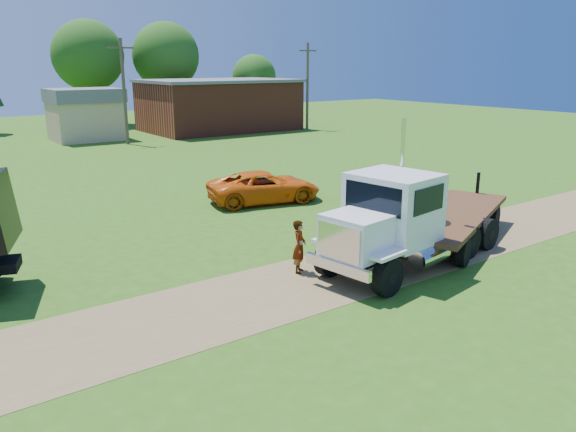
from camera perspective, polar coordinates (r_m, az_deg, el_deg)
ground at (r=19.01m, az=4.09°, el=-6.15°), size 140.00×140.00×0.00m
dirt_track at (r=19.01m, az=4.09°, el=-6.13°), size 120.00×4.20×0.01m
white_semi_tractor at (r=19.30m, az=10.79°, el=-0.62°), size 8.59×3.94×5.08m
orange_pickup at (r=28.85m, az=-2.42°, el=2.98°), size 6.21×3.88×1.60m
flatbed_trailer at (r=23.25m, az=16.38°, el=-0.34°), size 8.71×5.67×2.15m
spectator_a at (r=19.04m, az=1.16°, el=-3.13°), size 0.79×0.78×1.84m
spectator_b at (r=27.71m, az=7.36°, el=2.80°), size 1.24×1.20×2.01m
brick_building at (r=61.24m, az=-7.02°, el=11.15°), size 15.40×10.40×5.30m
tan_shed at (r=55.90m, az=-19.86°, el=9.75°), size 6.20×5.40×4.70m
utility_poles at (r=51.62m, az=-16.32°, el=12.21°), size 42.20×0.28×9.00m
tree_row at (r=66.54m, az=-23.29°, el=14.27°), size 54.90×11.86×11.74m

